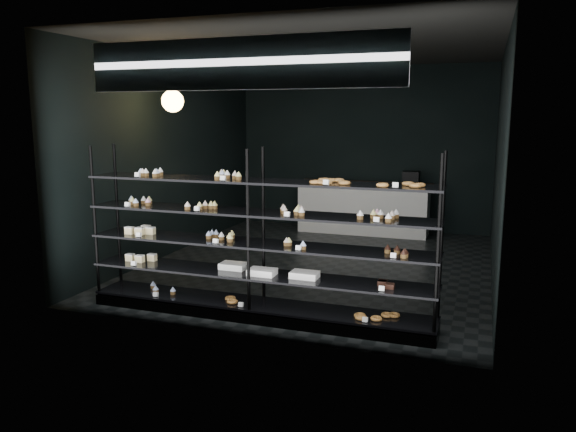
{
  "coord_description": "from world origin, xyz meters",
  "views": [
    {
      "loc": [
        2.32,
        -8.06,
        2.26
      ],
      "look_at": [
        0.16,
        -1.9,
        1.08
      ],
      "focal_mm": 35.0,
      "sensor_mm": 36.0,
      "label": 1
    }
  ],
  "objects": [
    {
      "name": "room",
      "position": [
        0.0,
        0.0,
        1.6
      ],
      "size": [
        5.01,
        6.01,
        3.2
      ],
      "color": "black",
      "rests_on": "ground"
    },
    {
      "name": "service_counter",
      "position": [
        0.17,
        2.5,
        0.5
      ],
      "size": [
        2.56,
        0.65,
        1.23
      ],
      "color": "silver",
      "rests_on": "room"
    },
    {
      "name": "pendant_lamp",
      "position": [
        -1.87,
        -1.01,
        2.45
      ],
      "size": [
        0.31,
        0.31,
        0.88
      ],
      "color": "black",
      "rests_on": "room"
    },
    {
      "name": "display_shelf",
      "position": [
        -0.06,
        -2.45,
        0.63
      ],
      "size": [
        4.0,
        0.5,
        1.91
      ],
      "color": "black",
      "rests_on": "room"
    },
    {
      "name": "signage",
      "position": [
        0.0,
        -2.93,
        2.75
      ],
      "size": [
        3.3,
        0.05,
        0.5
      ],
      "color": "#0C0F3D",
      "rests_on": "room"
    }
  ]
}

